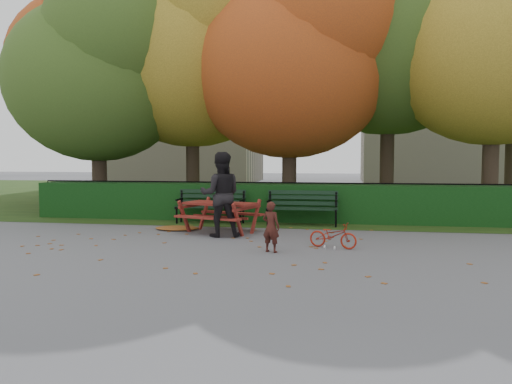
% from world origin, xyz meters
% --- Properties ---
extents(ground, '(90.00, 90.00, 0.00)m').
position_xyz_m(ground, '(0.00, 0.00, 0.00)').
color(ground, slate).
rests_on(ground, ground).
extents(grass_strip, '(90.00, 90.00, 0.00)m').
position_xyz_m(grass_strip, '(0.00, 14.00, 0.01)').
color(grass_strip, '#1B3712').
rests_on(grass_strip, ground).
extents(building_left, '(10.00, 7.00, 15.00)m').
position_xyz_m(building_left, '(-9.00, 26.00, 7.50)').
color(building_left, '#ADA28A').
rests_on(building_left, ground).
extents(building_right, '(9.00, 6.00, 12.00)m').
position_xyz_m(building_right, '(8.00, 28.00, 6.00)').
color(building_right, '#ADA28A').
rests_on(building_right, ground).
extents(hedge, '(13.00, 0.90, 1.00)m').
position_xyz_m(hedge, '(0.00, 4.50, 0.50)').
color(hedge, black).
rests_on(hedge, ground).
extents(iron_fence, '(14.00, 0.04, 1.02)m').
position_xyz_m(iron_fence, '(0.00, 5.30, 0.54)').
color(iron_fence, black).
rests_on(iron_fence, ground).
extents(tree_a, '(5.88, 5.60, 7.48)m').
position_xyz_m(tree_a, '(-5.19, 5.58, 4.52)').
color(tree_a, '#33221A').
rests_on(tree_a, ground).
extents(tree_b, '(6.72, 6.40, 8.79)m').
position_xyz_m(tree_b, '(-2.44, 6.75, 5.40)').
color(tree_b, '#33221A').
rests_on(tree_b, ground).
extents(tree_c, '(6.30, 6.00, 8.00)m').
position_xyz_m(tree_c, '(0.83, 5.96, 4.82)').
color(tree_c, '#33221A').
rests_on(tree_c, ground).
extents(tree_d, '(7.14, 6.80, 9.58)m').
position_xyz_m(tree_d, '(3.88, 7.23, 5.98)').
color(tree_d, '#33221A').
rests_on(tree_d, ground).
extents(tree_e, '(6.09, 5.80, 8.16)m').
position_xyz_m(tree_e, '(6.52, 5.77, 5.08)').
color(tree_e, '#33221A').
rests_on(tree_e, ground).
extents(tree_f, '(6.93, 6.60, 9.19)m').
position_xyz_m(tree_f, '(-7.13, 9.24, 5.69)').
color(tree_f, '#33221A').
rests_on(tree_f, ground).
extents(bench_left, '(1.80, 0.57, 0.88)m').
position_xyz_m(bench_left, '(-1.30, 3.70, 0.52)').
color(bench_left, black).
rests_on(bench_left, ground).
extents(bench_right, '(1.80, 0.57, 0.88)m').
position_xyz_m(bench_right, '(1.10, 3.70, 0.52)').
color(bench_right, black).
rests_on(bench_right, ground).
extents(picnic_table, '(1.96, 1.76, 0.80)m').
position_xyz_m(picnic_table, '(-0.66, 2.13, 0.54)').
color(picnic_table, maroon).
rests_on(picnic_table, ground).
extents(leaf_pile, '(1.09, 0.78, 0.07)m').
position_xyz_m(leaf_pile, '(-1.80, 2.43, 0.04)').
color(leaf_pile, brown).
rests_on(leaf_pile, ground).
extents(leaf_scatter, '(9.00, 5.70, 0.01)m').
position_xyz_m(leaf_scatter, '(0.00, 0.30, 0.01)').
color(leaf_scatter, brown).
rests_on(leaf_scatter, ground).
extents(child, '(0.40, 0.32, 0.93)m').
position_xyz_m(child, '(0.83, -0.02, 0.47)').
color(child, '#401A14').
rests_on(child, ground).
extents(adult, '(1.04, 0.89, 1.85)m').
position_xyz_m(adult, '(-0.51, 1.59, 0.93)').
color(adult, black).
rests_on(adult, ground).
extents(bicycle, '(0.99, 0.59, 0.49)m').
position_xyz_m(bicycle, '(1.94, 0.60, 0.24)').
color(bicycle, '#9E1E0E').
rests_on(bicycle, ground).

